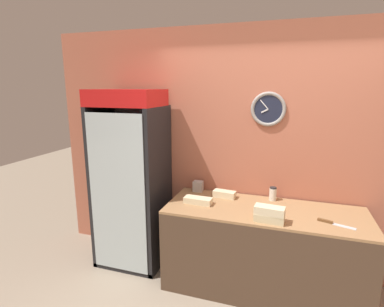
% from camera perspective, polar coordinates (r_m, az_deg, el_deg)
% --- Properties ---
extents(wall_back, '(5.20, 0.09, 2.70)m').
position_cam_1_polar(wall_back, '(3.36, 14.66, 0.07)').
color(wall_back, '#B7664C').
rests_on(wall_back, ground_plane).
extents(prep_counter, '(1.95, 0.75, 0.87)m').
position_cam_1_polar(prep_counter, '(3.29, 13.24, -17.31)').
color(prep_counter, '#4C3828').
rests_on(prep_counter, ground_plane).
extents(beverage_cooler, '(0.76, 0.62, 2.03)m').
position_cam_1_polar(beverage_cooler, '(3.54, -11.19, -3.25)').
color(beverage_cooler, black).
rests_on(beverage_cooler, ground_plane).
extents(sandwich_stack_bottom, '(0.27, 0.14, 0.07)m').
position_cam_1_polar(sandwich_stack_bottom, '(2.83, 14.47, -11.82)').
color(sandwich_stack_bottom, beige).
rests_on(sandwich_stack_bottom, prep_counter).
extents(sandwich_stack_middle, '(0.27, 0.14, 0.07)m').
position_cam_1_polar(sandwich_stack_middle, '(2.80, 14.55, -10.45)').
color(sandwich_stack_middle, beige).
rests_on(sandwich_stack_middle, sandwich_stack_bottom).
extents(sandwich_flat_left, '(0.29, 0.13, 0.07)m').
position_cam_1_polar(sandwich_flat_left, '(3.14, 1.16, -8.94)').
color(sandwich_flat_left, beige).
rests_on(sandwich_flat_left, prep_counter).
extents(sandwich_flat_right, '(0.25, 0.13, 0.07)m').
position_cam_1_polar(sandwich_flat_right, '(3.33, 6.19, -7.69)').
color(sandwich_flat_right, beige).
rests_on(sandwich_flat_right, prep_counter).
extents(chefs_knife, '(0.31, 0.13, 0.02)m').
position_cam_1_polar(chefs_knife, '(2.99, 24.94, -11.85)').
color(chefs_knife, silver).
rests_on(chefs_knife, prep_counter).
extents(condiment_jar, '(0.08, 0.08, 0.15)m').
position_cam_1_polar(condiment_jar, '(3.33, 15.15, -7.42)').
color(condiment_jar, silver).
rests_on(condiment_jar, prep_counter).
extents(napkin_dispenser, '(0.11, 0.09, 0.12)m').
position_cam_1_polar(napkin_dispenser, '(3.49, 1.18, -6.24)').
color(napkin_dispenser, '#B7B2AD').
rests_on(napkin_dispenser, prep_counter).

